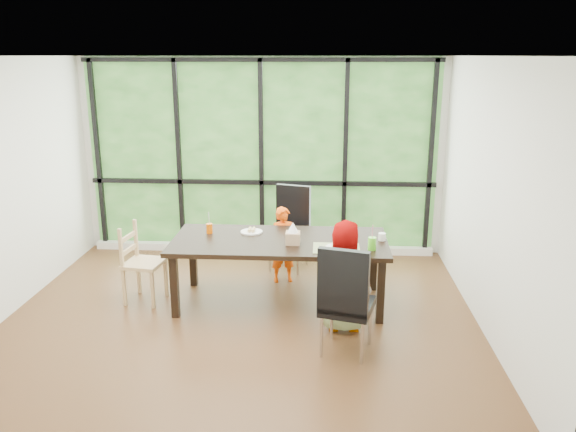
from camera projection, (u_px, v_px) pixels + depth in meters
The scene contains 23 objects.
ground at pixel (241, 318), 6.06m from camera, with size 5.00×5.00×0.00m, color black.
back_wall at pixel (262, 157), 7.85m from camera, with size 5.00×5.00×0.00m, color silver.
foliage_backdrop at pixel (262, 157), 7.83m from camera, with size 4.80×0.02×2.65m, color #254E1E.
window_mullions at pixel (261, 158), 7.79m from camera, with size 4.80×0.06×2.65m, color black, non-canonical shape.
window_sill at pixel (262, 248), 8.11m from camera, with size 4.80×0.12×0.10m, color silver.
dining_table at pixel (280, 271), 6.35m from camera, with size 2.37×1.08×0.75m, color black.
chair_window_leather at pixel (289, 229), 7.33m from camera, with size 0.46×0.46×1.08m, color black.
chair_interior_leather at pixel (347, 298), 5.24m from camera, with size 0.46×0.46×1.08m, color black.
chair_end_beech at pixel (144, 263), 6.38m from camera, with size 0.42×0.40×0.90m, color tan.
child_toddler at pixel (284, 245), 6.94m from camera, with size 0.34×0.23×0.94m, color #F54E06.
child_older at pixel (345, 276), 5.67m from camera, with size 0.56×0.37×1.15m, color gray.
placemat at pixel (336, 248), 5.95m from camera, with size 0.49×0.36×0.01m, color tan.
plate_far at pixel (252, 232), 6.49m from camera, with size 0.25×0.25×0.02m, color white.
plate_near at pixel (338, 248), 5.95m from camera, with size 0.26×0.26×0.02m, color white.
orange_cup at pixel (209, 228), 6.45m from camera, with size 0.07×0.07×0.11m, color #DC5801.
green_cup at pixel (372, 244), 5.90m from camera, with size 0.09×0.09×0.14m, color #5BDC28.
white_mug at pixel (382, 237), 6.21m from camera, with size 0.08×0.08×0.08m, color white.
tissue_box at pixel (293, 238), 6.08m from camera, with size 0.15×0.15×0.13m, color tan.
crepe_rolls_far at pixel (252, 230), 6.48m from camera, with size 0.10×0.12×0.04m, color tan, non-canonical shape.
crepe_rolls_near at pixel (338, 245), 5.94m from camera, with size 0.15×0.12×0.04m, color tan, non-canonical shape.
straw_white at pixel (209, 220), 6.43m from camera, with size 0.01×0.01×0.20m, color white.
straw_pink at pixel (372, 234), 5.87m from camera, with size 0.01×0.01×0.20m, color pink.
tissue at pixel (293, 227), 6.05m from camera, with size 0.12×0.12×0.11m, color white.
Camera 1 is at (0.85, -5.49, 2.71)m, focal length 35.36 mm.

